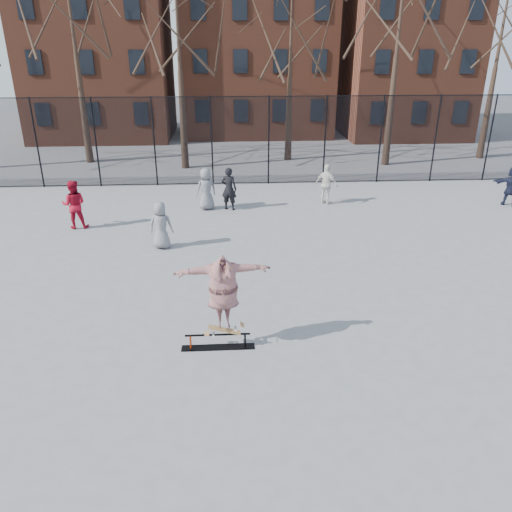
{
  "coord_description": "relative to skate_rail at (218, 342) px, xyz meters",
  "views": [
    {
      "loc": [
        -0.72,
        -9.94,
        6.31
      ],
      "look_at": [
        -0.06,
        1.5,
        1.3
      ],
      "focal_mm": 35.0,
      "sensor_mm": 36.0,
      "label": 1
    }
  ],
  "objects": [
    {
      "name": "skater",
      "position": [
        0.15,
        0.0,
        1.15
      ],
      "size": [
        2.11,
        0.78,
        1.67
      ],
      "primitive_type": "imported",
      "rotation": [
        0.0,
        0.0,
        0.11
      ],
      "color": "#583C96",
      "rests_on": "skateboard"
    },
    {
      "name": "bystander_red",
      "position": [
        -5.19,
        8.0,
        0.73
      ],
      "size": [
        0.91,
        0.74,
        1.75
      ],
      "primitive_type": "imported",
      "rotation": [
        0.0,
        0.0,
        3.23
      ],
      "color": "#A30E22",
      "rests_on": "ground"
    },
    {
      "name": "bystander_navy",
      "position": [
        11.84,
        9.67,
        0.68
      ],
      "size": [
        1.53,
        1.27,
        1.64
      ],
      "primitive_type": "imported",
      "rotation": [
        0.0,
        0.0,
        2.53
      ],
      "color": "black",
      "rests_on": "ground"
    },
    {
      "name": "fence",
      "position": [
        1.01,
        13.56,
        1.91
      ],
      "size": [
        34.03,
        0.07,
        4.0
      ],
      "color": "black",
      "rests_on": "ground"
    },
    {
      "name": "ground",
      "position": [
        1.02,
        0.56,
        -0.14
      ],
      "size": [
        100.0,
        100.0,
        0.0
      ],
      "primitive_type": "plane",
      "color": "slate"
    },
    {
      "name": "bystander_white",
      "position": [
        4.34,
        10.28,
        0.69
      ],
      "size": [
        1.02,
        0.89,
        1.65
      ],
      "primitive_type": "imported",
      "rotation": [
        0.0,
        0.0,
        2.51
      ],
      "color": "silver",
      "rests_on": "ground"
    },
    {
      "name": "bystander_grey",
      "position": [
        -1.88,
        5.9,
        0.63
      ],
      "size": [
        0.81,
        0.57,
        1.55
      ],
      "primitive_type": "imported",
      "rotation": [
        0.0,
        0.0,
        3.03
      ],
      "color": "slate",
      "rests_on": "ground"
    },
    {
      "name": "bystander_black",
      "position": [
        0.34,
        9.77,
        0.72
      ],
      "size": [
        0.72,
        0.59,
        1.71
      ],
      "primitive_type": "imported",
      "rotation": [
        0.0,
        0.0,
        2.82
      ],
      "color": "black",
      "rests_on": "ground"
    },
    {
      "name": "rowhouses",
      "position": [
        1.74,
        26.56,
        5.92
      ],
      "size": [
        29.0,
        7.0,
        13.0
      ],
      "color": "brown",
      "rests_on": "ground"
    },
    {
      "name": "skate_rail",
      "position": [
        0.0,
        0.0,
        0.0
      ],
      "size": [
        1.62,
        0.25,
        0.36
      ],
      "color": "black",
      "rests_on": "ground"
    },
    {
      "name": "tree_row",
      "position": [
        0.77,
        17.71,
        7.22
      ],
      "size": [
        33.66,
        7.46,
        10.67
      ],
      "color": "black",
      "rests_on": "ground"
    },
    {
      "name": "skateboard",
      "position": [
        0.15,
        0.0,
        0.26
      ],
      "size": [
        0.78,
        0.19,
        0.09
      ],
      "primitive_type": null,
      "color": "#9E743F",
      "rests_on": "skate_rail"
    },
    {
      "name": "bystander_extra",
      "position": [
        -0.56,
        9.87,
        0.69
      ],
      "size": [
        0.94,
        0.78,
        1.66
      ],
      "primitive_type": "imported",
      "rotation": [
        0.0,
        0.0,
        3.49
      ],
      "color": "slate",
      "rests_on": "ground"
    }
  ]
}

